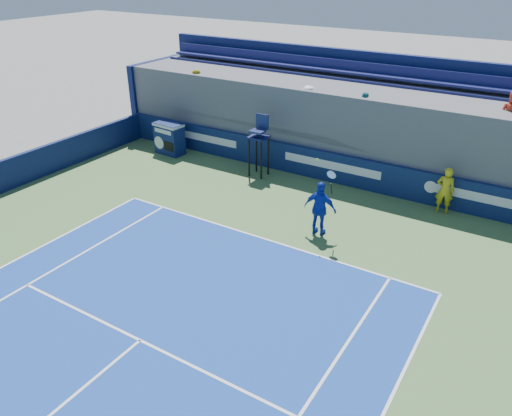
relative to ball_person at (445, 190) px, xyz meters
The scene contains 6 objects.
ball_person is the anchor object (origin of this frame).
back_hoarding 4.36m from the ball_person, behind, with size 20.40×0.21×1.20m.
match_clock 11.77m from the ball_person, behind, with size 1.38×0.84×1.40m.
umpire_chair 7.13m from the ball_person, behind, with size 0.71×0.71×2.48m.
tennis_player 4.68m from the ball_person, 129.35° to the right, with size 1.07×0.50×2.57m.
stadium_seating 5.07m from the ball_person, 150.71° to the left, with size 21.00×4.05×4.40m.
Camera 1 is at (6.96, 0.26, 7.98)m, focal length 35.00 mm.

